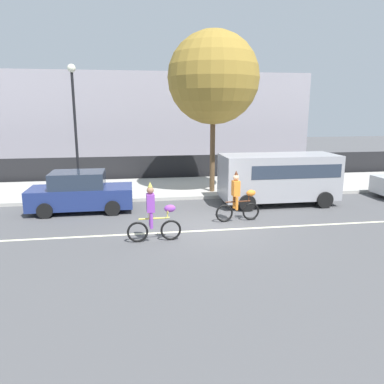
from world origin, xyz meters
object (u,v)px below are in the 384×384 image
(parked_van_grey, at_px, (280,175))
(parked_car_navy, at_px, (81,193))
(parade_cyclist_orange, at_px, (238,199))
(street_lamp_post, at_px, (74,112))
(parade_cyclist_purple, at_px, (154,216))
(pedestrian_onlooker, at_px, (257,167))

(parked_van_grey, height_order, parked_car_navy, parked_van_grey)
(parked_car_navy, bearing_deg, parked_van_grey, -0.55)
(parked_van_grey, xyz_separation_m, parked_car_navy, (-8.48, 0.08, -0.50))
(parade_cyclist_orange, height_order, parked_van_grey, parked_van_grey)
(parked_car_navy, xyz_separation_m, street_lamp_post, (-0.35, 2.25, 3.21))
(parade_cyclist_purple, relative_size, parked_van_grey, 0.38)
(pedestrian_onlooker, bearing_deg, parked_car_navy, -156.15)
(street_lamp_post, bearing_deg, parade_cyclist_orange, -36.03)
(street_lamp_post, bearing_deg, parade_cyclist_purple, -63.66)
(parked_van_grey, bearing_deg, parade_cyclist_purple, -145.22)
(parade_cyclist_purple, distance_m, parked_car_navy, 4.90)
(pedestrian_onlooker, bearing_deg, parade_cyclist_purple, -127.22)
(parade_cyclist_purple, bearing_deg, parked_car_navy, 124.33)
(parade_cyclist_purple, bearing_deg, parade_cyclist_orange, 27.97)
(parade_cyclist_purple, height_order, parked_car_navy, parade_cyclist_purple)
(parked_van_grey, xyz_separation_m, pedestrian_onlooker, (0.32, 3.97, -0.27))
(parade_cyclist_purple, bearing_deg, street_lamp_post, 116.34)
(parade_cyclist_orange, distance_m, parked_car_navy, 6.41)
(parked_van_grey, distance_m, parked_car_navy, 8.49)
(parade_cyclist_orange, xyz_separation_m, street_lamp_post, (-6.32, 4.59, 3.15))
(parked_car_navy, distance_m, street_lamp_post, 3.93)
(parked_van_grey, distance_m, pedestrian_onlooker, 3.99)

